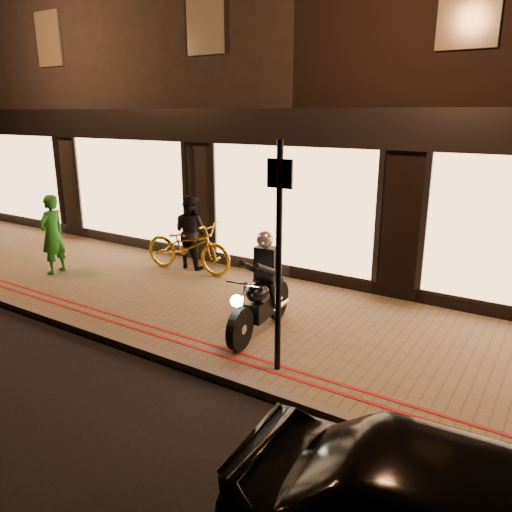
# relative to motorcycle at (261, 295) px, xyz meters

# --- Properties ---
(ground) EXTENTS (90.00, 90.00, 0.00)m
(ground) POSITION_rel_motorcycle_xyz_m (-0.92, -1.45, -0.73)
(ground) COLOR black
(ground) RESTS_ON ground
(sidewalk) EXTENTS (50.00, 4.00, 0.12)m
(sidewalk) POSITION_rel_motorcycle_xyz_m (-0.92, 0.55, -0.67)
(sidewalk) COLOR #756148
(sidewalk) RESTS_ON ground
(kerb_stone) EXTENTS (50.00, 0.14, 0.12)m
(kerb_stone) POSITION_rel_motorcycle_xyz_m (-0.92, -1.40, -0.67)
(kerb_stone) COLOR #59544C
(kerb_stone) RESTS_ON ground
(red_kerb_lines) EXTENTS (50.00, 0.26, 0.01)m
(red_kerb_lines) POSITION_rel_motorcycle_xyz_m (-0.92, -0.90, -0.61)
(red_kerb_lines) COLOR maroon
(red_kerb_lines) RESTS_ON sidewalk
(building_row) EXTENTS (48.00, 10.11, 8.50)m
(building_row) POSITION_rel_motorcycle_xyz_m (-0.92, 7.54, 3.51)
(building_row) COLOR black
(building_row) RESTS_ON ground
(motorcycle) EXTENTS (0.62, 1.94, 1.59)m
(motorcycle) POSITION_rel_motorcycle_xyz_m (0.00, 0.00, 0.00)
(motorcycle) COLOR black
(motorcycle) RESTS_ON sidewalk
(sign_post) EXTENTS (0.35, 0.08, 3.00)m
(sign_post) POSITION_rel_motorcycle_xyz_m (0.81, -0.89, 1.06)
(sign_post) COLOR black
(sign_post) RESTS_ON sidewalk
(bicycle_gold) EXTENTS (2.16, 0.91, 1.11)m
(bicycle_gold) POSITION_rel_motorcycle_xyz_m (-2.95, 1.76, -0.06)
(bicycle_gold) COLOR gold
(bicycle_gold) RESTS_ON sidewalk
(person_green) EXTENTS (0.49, 0.66, 1.68)m
(person_green) POSITION_rel_motorcycle_xyz_m (-5.28, 0.15, 0.23)
(person_green) COLOR #20761F
(person_green) RESTS_ON sidewalk
(person_dark) EXTENTS (0.79, 0.61, 1.61)m
(person_dark) POSITION_rel_motorcycle_xyz_m (-3.11, 2.04, 0.19)
(person_dark) COLOR black
(person_dark) RESTS_ON sidewalk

